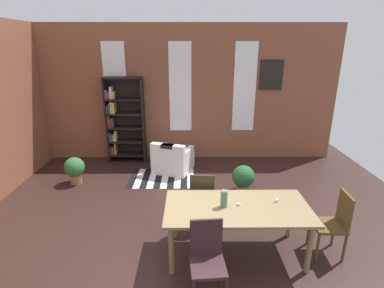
{
  "coord_description": "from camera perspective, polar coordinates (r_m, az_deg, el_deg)",
  "views": [
    {
      "loc": [
        0.23,
        -3.84,
        2.83
      ],
      "look_at": [
        0.27,
        1.43,
        1.05
      ],
      "focal_mm": 27.34,
      "sensor_mm": 36.0,
      "label": 1
    }
  ],
  "objects": [
    {
      "name": "ground_plane",
      "position": [
        4.78,
        -3.28,
        -17.72
      ],
      "size": [
        8.96,
        8.96,
        0.0
      ],
      "primitive_type": "plane",
      "color": "#301E1A"
    },
    {
      "name": "back_wall_brick",
      "position": [
        7.44,
        -2.26,
        9.7
      ],
      "size": [
        7.82,
        0.12,
        3.35
      ],
      "primitive_type": "cube",
      "color": "brown",
      "rests_on": "ground"
    },
    {
      "name": "window_pane_0",
      "position": [
        7.57,
        -14.64,
        10.55
      ],
      "size": [
        0.55,
        0.02,
        2.18
      ],
      "primitive_type": "cube",
      "color": "white"
    },
    {
      "name": "window_pane_1",
      "position": [
        7.35,
        -2.3,
        10.91
      ],
      "size": [
        0.55,
        0.02,
        2.18
      ],
      "primitive_type": "cube",
      "color": "white"
    },
    {
      "name": "window_pane_2",
      "position": [
        7.47,
        10.22,
        10.76
      ],
      "size": [
        0.55,
        0.02,
        2.18
      ],
      "primitive_type": "cube",
      "color": "white"
    },
    {
      "name": "dining_table",
      "position": [
        4.14,
        8.8,
        -12.9
      ],
      "size": [
        1.97,
        0.96,
        0.76
      ],
      "color": "olive",
      "rests_on": "ground"
    },
    {
      "name": "vase_on_table",
      "position": [
        4.02,
        6.26,
        -10.56
      ],
      "size": [
        0.09,
        0.09,
        0.24
      ],
      "primitive_type": "cylinder",
      "color": "#4C7266",
      "rests_on": "dining_table"
    },
    {
      "name": "tealight_candle_0",
      "position": [
        4.12,
        9.1,
        -11.53
      ],
      "size": [
        0.04,
        0.04,
        0.04
      ],
      "primitive_type": "cylinder",
      "color": "silver",
      "rests_on": "dining_table"
    },
    {
      "name": "tealight_candle_1",
      "position": [
        4.32,
        16.19,
        -10.53
      ],
      "size": [
        0.04,
        0.04,
        0.04
      ],
      "primitive_type": "cylinder",
      "color": "silver",
      "rests_on": "dining_table"
    },
    {
      "name": "dining_chair_near_left",
      "position": [
        3.62,
        2.97,
        -21.24
      ],
      "size": [
        0.43,
        0.43,
        0.95
      ],
      "color": "#362024",
      "rests_on": "ground"
    },
    {
      "name": "dining_chair_far_left",
      "position": [
        4.79,
        1.99,
        -10.31
      ],
      "size": [
        0.43,
        0.43,
        0.95
      ],
      "color": "#342A1B",
      "rests_on": "ground"
    },
    {
      "name": "dining_chair_head_right",
      "position": [
        4.63,
        26.0,
        -13.49
      ],
      "size": [
        0.42,
        0.42,
        0.95
      ],
      "color": "brown",
      "rests_on": "ground"
    },
    {
      "name": "bookshelf_tall",
      "position": [
        7.49,
        -13.34,
        4.64
      ],
      "size": [
        0.93,
        0.33,
        2.13
      ],
      "color": "black",
      "rests_on": "ground"
    },
    {
      "name": "armchair_white",
      "position": [
        6.9,
        -3.8,
        -3.11
      ],
      "size": [
        1.01,
        1.01,
        0.75
      ],
      "color": "white",
      "rests_on": "ground"
    },
    {
      "name": "potted_plant_by_shelf",
      "position": [
        6.75,
        -21.93,
        -4.49
      ],
      "size": [
        0.43,
        0.43,
        0.58
      ],
      "color": "#9E6042",
      "rests_on": "ground"
    },
    {
      "name": "potted_plant_corner",
      "position": [
        6.02,
        9.97,
        -6.45
      ],
      "size": [
        0.45,
        0.45,
        0.56
      ],
      "color": "#9E6042",
      "rests_on": "ground"
    },
    {
      "name": "striped_rug",
      "position": [
        6.65,
        -5.9,
        -6.61
      ],
      "size": [
        1.44,
        1.03,
        0.01
      ],
      "color": "black",
      "rests_on": "ground"
    },
    {
      "name": "framed_picture",
      "position": [
        7.58,
        15.21,
        12.87
      ],
      "size": [
        0.56,
        0.03,
        0.72
      ],
      "primitive_type": "cube",
      "color": "black"
    }
  ]
}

